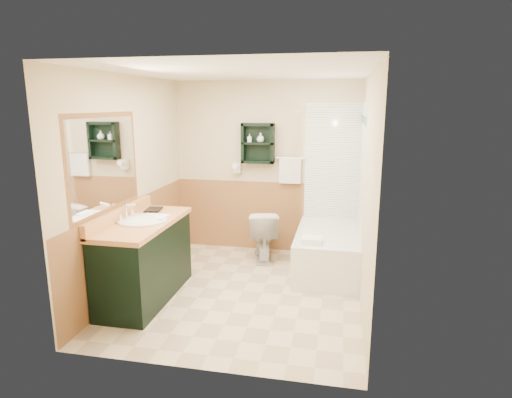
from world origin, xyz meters
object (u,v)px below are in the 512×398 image
object	(u,v)px
vanity	(145,260)
soap_bottle_b	(261,139)
soap_bottle_a	(250,140)
toilet	(263,235)
vanity_book	(146,201)
hair_dryer	(237,168)
bathtub	(328,250)
wall_shelf	(258,143)

from	to	relation	value
vanity	soap_bottle_b	world-z (taller)	soap_bottle_b
vanity	soap_bottle_a	xyz separation A→B (m)	(0.78, 1.76, 1.16)
vanity	soap_bottle_b	distance (m)	2.32
toilet	vanity_book	bearing A→B (deg)	27.05
vanity	soap_bottle_a	bearing A→B (deg)	66.10
hair_dryer	bathtub	size ratio (longest dim) A/B	0.16
soap_bottle_a	soap_bottle_b	distance (m)	0.16
bathtub	vanity_book	distance (m)	2.34
bathtub	soap_bottle_b	distance (m)	1.77
bathtub	toilet	size ratio (longest dim) A/B	2.15
wall_shelf	toilet	world-z (taller)	wall_shelf
vanity_book	vanity	bearing A→B (deg)	-77.78
wall_shelf	vanity	size ratio (longest dim) A/B	0.40
bathtub	vanity	bearing A→B (deg)	-148.08
toilet	vanity_book	world-z (taller)	vanity_book
vanity	toilet	size ratio (longest dim) A/B	1.97
hair_dryer	vanity	bearing A→B (deg)	-108.38
hair_dryer	soap_bottle_b	bearing A→B (deg)	-5.05
bathtub	wall_shelf	bearing A→B (deg)	150.91
vanity	toilet	distance (m)	1.78
wall_shelf	soap_bottle_b	xyz separation A→B (m)	(0.04, -0.01, 0.07)
vanity_book	soap_bottle_b	xyz separation A→B (m)	(1.10, 1.33, 0.63)
hair_dryer	vanity	xyz separation A→B (m)	(-0.59, -1.79, -0.76)
wall_shelf	bathtub	distance (m)	1.74
soap_bottle_b	hair_dryer	bearing A→B (deg)	174.95
wall_shelf	soap_bottle_b	distance (m)	0.08
wall_shelf	vanity	xyz separation A→B (m)	(-0.89, -1.77, -1.11)
bathtub	vanity_book	world-z (taller)	vanity_book
wall_shelf	vanity	world-z (taller)	wall_shelf
hair_dryer	wall_shelf	bearing A→B (deg)	-4.76
hair_dryer	vanity	size ratio (longest dim) A/B	0.17
soap_bottle_b	wall_shelf	bearing A→B (deg)	172.75
bathtub	soap_bottle_b	bearing A→B (deg)	150.16
wall_shelf	vanity	distance (m)	2.27
hair_dryer	soap_bottle_a	world-z (taller)	soap_bottle_a
vanity_book	soap_bottle_a	world-z (taller)	soap_bottle_a
soap_bottle_a	toilet	bearing A→B (deg)	-51.93
toilet	vanity	bearing A→B (deg)	41.28
wall_shelf	toilet	bearing A→B (deg)	-67.47
vanity	toilet	xyz separation A→B (m)	(1.03, 1.44, -0.09)
hair_dryer	vanity	world-z (taller)	hair_dryer
hair_dryer	bathtub	bearing A→B (deg)	-24.19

